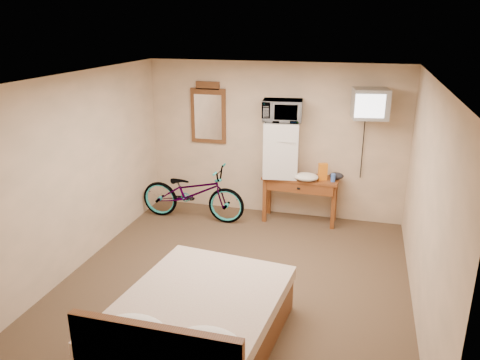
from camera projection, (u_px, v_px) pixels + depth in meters
The scene contains 13 objects.
room at pixel (236, 186), 5.49m from camera, with size 4.60×4.64×2.50m.
desk at pixel (300, 186), 7.40m from camera, with size 1.20×0.51×0.75m.
mini_fridge at pixel (281, 149), 7.33m from camera, with size 0.59×0.57×0.87m.
microwave at pixel (282, 111), 7.14m from camera, with size 0.60×0.41×0.33m, color silver.
snack_bag at pixel (323, 172), 7.21m from camera, with size 0.13×0.08×0.26m, color orange.
blue_cup at pixel (333, 178), 7.16m from camera, with size 0.07×0.07×0.12m, color blue.
cloth_cream at pixel (306, 177), 7.20m from camera, with size 0.38×0.30×0.12m, color beige.
cloth_dark_a at pixel (270, 174), 7.37m from camera, with size 0.24×0.18×0.09m, color black.
cloth_dark_b at pixel (337, 176), 7.28m from camera, with size 0.22×0.18×0.10m, color black.
crt_television at pixel (370, 104), 6.75m from camera, with size 0.56×0.62×0.44m.
wall_mirror at pixel (208, 114), 7.71m from camera, with size 0.60×0.04×1.01m.
bicycle at pixel (193, 193), 7.56m from camera, with size 0.61×1.73×0.91m, color black.
bed at pixel (196, 324), 4.54m from camera, with size 1.66×2.09×0.90m.
Camera 1 is at (1.39, -4.98, 3.09)m, focal length 35.00 mm.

